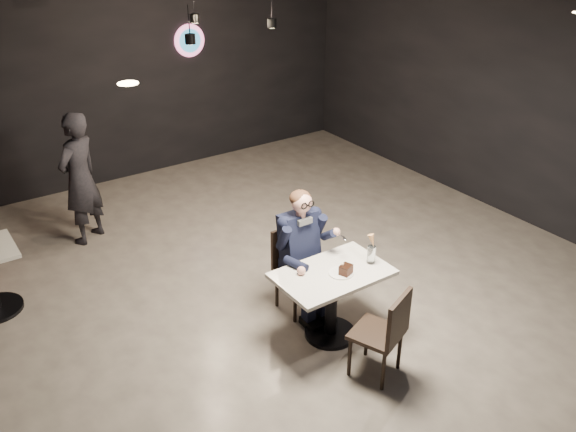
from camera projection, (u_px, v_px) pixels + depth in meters
floor at (319, 303)px, 6.68m from camera, size 9.00×9.00×0.00m
wall_sign at (189, 41)px, 9.44m from camera, size 0.50×0.06×0.50m
pendant_lights at (217, 6)px, 6.82m from camera, size 1.40×1.20×0.36m
main_table at (331, 304)px, 6.02m from camera, size 1.10×0.70×0.75m
chair_far at (299, 272)px, 6.38m from camera, size 0.42×0.46×0.92m
chair_near at (376, 332)px, 5.50m from camera, size 0.56×0.58×0.92m
seated_man at (299, 251)px, 6.27m from camera, size 0.60×0.80×1.44m
dessert_plate at (341, 273)px, 5.82m from camera, size 0.24×0.24×0.01m
cake_slice at (346, 270)px, 5.78m from camera, size 0.14×0.13×0.08m
mint_leaf at (350, 266)px, 5.78m from camera, size 0.07×0.04×0.01m
sundae_glass at (371, 255)px, 5.96m from camera, size 0.08×0.08×0.18m
wafer_cone at (372, 241)px, 5.90m from camera, size 0.08×0.08×0.13m
passerby at (80, 179)px, 7.57m from camera, size 0.74×0.68×1.71m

